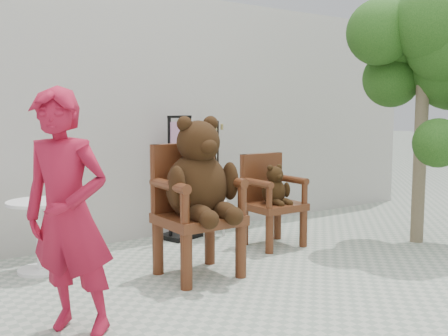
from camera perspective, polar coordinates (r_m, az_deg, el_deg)
name	(u,v)px	position (r m, az deg, el deg)	size (l,w,h in m)	color
ground_plane	(307,294)	(4.72, 9.05, -13.35)	(60.00, 60.00, 0.00)	#9BA190
back_wall	(145,116)	(7.01, -8.60, 5.60)	(9.00, 1.00, 3.00)	#B5B2A9
chair_big	(198,186)	(4.96, -2.89, -1.98)	(0.72, 0.80, 1.53)	#421E0E
chair_small	(271,194)	(6.15, 5.14, -2.79)	(0.61, 0.56, 1.07)	#421E0E
person	(69,216)	(3.73, -16.52, -5.04)	(0.63, 0.41, 1.73)	maroon
cafe_table	(39,228)	(5.45, -19.47, -6.13)	(0.60, 0.60, 0.70)	white
display_stand	(181,191)	(6.47, -4.75, -2.55)	(0.53, 0.46, 1.51)	black
stool_bucket	(214,186)	(6.53, -1.11, -1.93)	(0.32, 0.32, 1.45)	white
tree	(431,52)	(6.62, 21.64, 11.64)	(1.67, 1.57, 3.00)	brown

